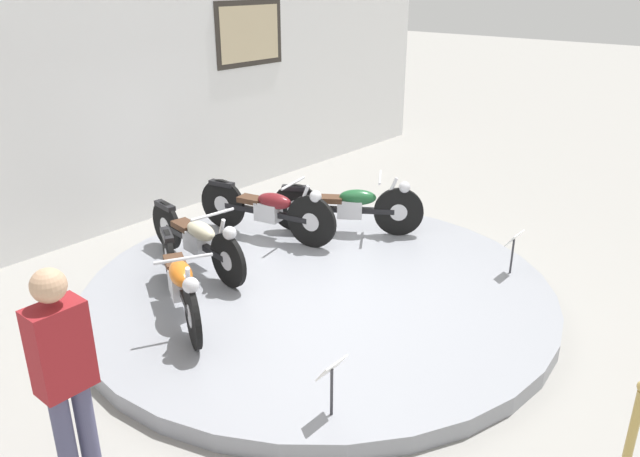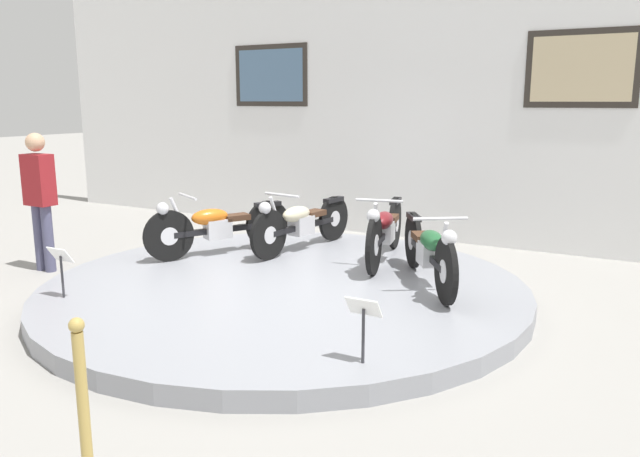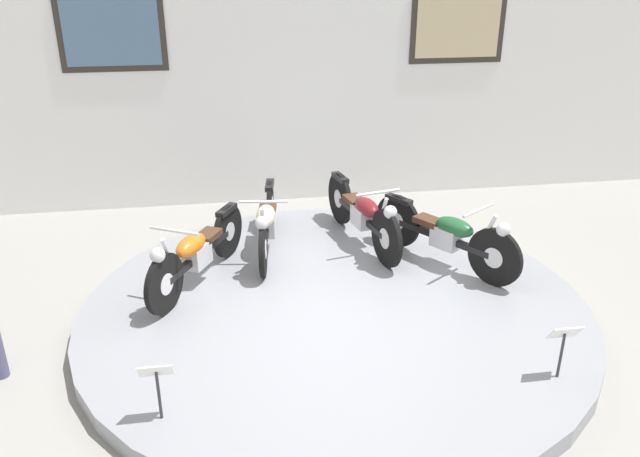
# 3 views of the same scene
# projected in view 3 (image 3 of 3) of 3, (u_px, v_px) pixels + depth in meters

# --- Properties ---
(ground_plane) EXTENTS (60.00, 60.00, 0.00)m
(ground_plane) POSITION_uv_depth(u_px,v_px,m) (335.00, 316.00, 6.45)
(ground_plane) COLOR gray
(display_platform) EXTENTS (5.14, 5.14, 0.17)m
(display_platform) POSITION_uv_depth(u_px,v_px,m) (335.00, 309.00, 6.42)
(display_platform) COLOR gray
(display_platform) RESTS_ON ground_plane
(back_wall) EXTENTS (14.00, 0.22, 4.52)m
(back_wall) POSITION_uv_depth(u_px,v_px,m) (291.00, 46.00, 8.77)
(back_wall) COLOR white
(back_wall) RESTS_ON ground_plane
(motorcycle_orange) EXTENTS (0.99, 1.76, 0.79)m
(motorcycle_orange) POSITION_uv_depth(u_px,v_px,m) (196.00, 251.00, 6.60)
(motorcycle_orange) COLOR black
(motorcycle_orange) RESTS_ON display_platform
(motorcycle_cream) EXTENTS (0.54, 1.95, 0.78)m
(motorcycle_cream) POSITION_uv_depth(u_px,v_px,m) (267.00, 221.00, 7.36)
(motorcycle_cream) COLOR black
(motorcycle_cream) RESTS_ON display_platform
(motorcycle_maroon) EXTENTS (0.60, 1.99, 0.81)m
(motorcycle_maroon) POSITION_uv_depth(u_px,v_px,m) (363.00, 213.00, 7.52)
(motorcycle_maroon) COLOR black
(motorcycle_maroon) RESTS_ON display_platform
(motorcycle_green) EXTENTS (1.15, 1.69, 0.80)m
(motorcycle_green) POSITION_uv_depth(u_px,v_px,m) (446.00, 234.00, 7.00)
(motorcycle_green) COLOR black
(motorcycle_green) RESTS_ON display_platform
(info_placard_front_left) EXTENTS (0.26, 0.11, 0.51)m
(info_placard_front_left) POSITION_uv_depth(u_px,v_px,m) (157.00, 378.00, 4.63)
(info_placard_front_left) COLOR #333338
(info_placard_front_left) RESTS_ON display_platform
(info_placard_front_centre) EXTENTS (0.26, 0.11, 0.51)m
(info_placard_front_centre) POSITION_uv_depth(u_px,v_px,m) (564.00, 340.00, 5.10)
(info_placard_front_centre) COLOR #333338
(info_placard_front_centre) RESTS_ON display_platform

